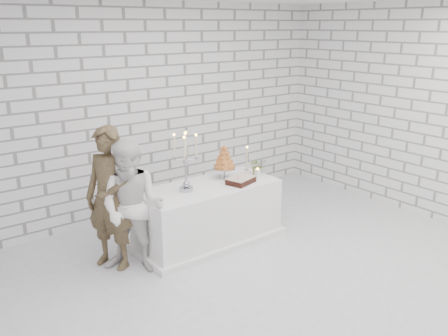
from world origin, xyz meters
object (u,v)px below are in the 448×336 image
Objects in this scene: bride at (133,207)px; candelabra at (186,162)px; groom at (110,198)px; cake_table at (208,214)px; croquembouche at (224,162)px.

bride is 0.86m from candelabra.
candelabra is at bearing 54.21° from bride.
bride is at bearing -171.61° from candelabra.
cake_table is at bearing 53.42° from groom.
groom reaches higher than cake_table.
bride is at bearing -171.17° from croquembouche.
groom is 0.30m from bride.
candelabra is (0.93, -0.14, 0.29)m from groom.
bride reaches higher than candelabra.
groom is 3.63× the size of croquembouche.
croquembouche is at bearing 9.34° from candelabra.
cake_table is at bearing 51.33° from bride.
candelabra is (-0.31, 0.01, 0.74)m from cake_table.
candelabra is at bearing -170.66° from croquembouche.
cake_table is 1.19× the size of bride.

